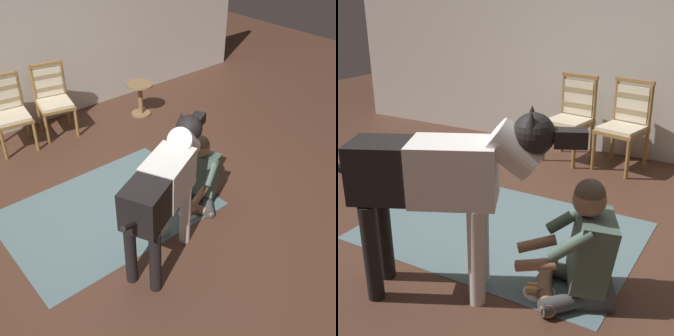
{
  "view_description": "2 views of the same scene",
  "coord_description": "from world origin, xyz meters",
  "views": [
    {
      "loc": [
        -2.0,
        -2.81,
        3.0
      ],
      "look_at": [
        0.03,
        -0.36,
        0.8
      ],
      "focal_mm": 44.46,
      "sensor_mm": 36.0,
      "label": 1
    },
    {
      "loc": [
        1.46,
        -2.59,
        1.86
      ],
      "look_at": [
        0.08,
        -0.19,
        0.8
      ],
      "focal_mm": 49.0,
      "sensor_mm": 36.0,
      "label": 2
    }
  ],
  "objects": [
    {
      "name": "large_dog",
      "position": [
        -0.15,
        -0.54,
        0.81
      ],
      "size": [
        1.48,
        0.81,
        1.25
      ],
      "color": "silver",
      "rests_on": "ground"
    },
    {
      "name": "area_rug",
      "position": [
        -0.26,
        0.32,
        0.0
      ],
      "size": [
        2.2,
        1.55,
        0.01
      ],
      "primitive_type": "cube",
      "color": "slate",
      "rests_on": "ground"
    },
    {
      "name": "person_sitting_on_floor",
      "position": [
        0.63,
        -0.17,
        0.34
      ],
      "size": [
        0.71,
        0.63,
        0.82
      ],
      "color": "#444747",
      "rests_on": "ground"
    },
    {
      "name": "hot_dog_on_plate",
      "position": [
        0.39,
        -0.29,
        0.03
      ],
      "size": [
        0.22,
        0.22,
        0.06
      ],
      "color": "silver",
      "rests_on": "ground"
    },
    {
      "name": "ground_plane",
      "position": [
        0.0,
        0.0,
        0.0
      ],
      "size": [
        14.03,
        14.03,
        0.0
      ],
      "primitive_type": "plane",
      "color": "#4C2F22"
    },
    {
      "name": "dining_chair_left_of_pair",
      "position": [
        -0.46,
        2.3,
        0.54
      ],
      "size": [
        0.52,
        0.52,
        0.98
      ],
      "color": "olive",
      "rests_on": "ground"
    },
    {
      "name": "back_wall",
      "position": [
        0.0,
        2.75,
        1.3
      ],
      "size": [
        8.11,
        0.1,
        2.6
      ],
      "primitive_type": "cube",
      "color": "beige",
      "rests_on": "ground"
    },
    {
      "name": "dining_chair_right_of_pair",
      "position": [
        0.17,
        2.3,
        0.54
      ],
      "size": [
        0.55,
        0.55,
        0.98
      ],
      "color": "olive",
      "rests_on": "ground"
    }
  ]
}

